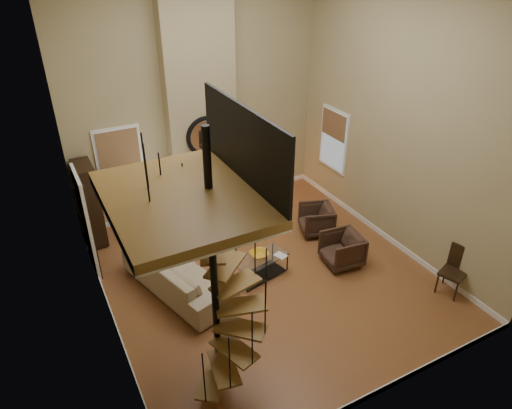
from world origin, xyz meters
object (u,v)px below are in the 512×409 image
sofa (177,272)px  floor_lamp (155,177)px  accent_lamp (267,187)px  side_chair (456,268)px  armchair_far (345,249)px  hutch (90,203)px  armchair_near (319,219)px  coffee_table (260,264)px

sofa → floor_lamp: 2.32m
floor_lamp → accent_lamp: size_ratio=3.53×
sofa → side_chair: 5.19m
armchair_far → side_chair: side_chair is taller
side_chair → hutch: bearing=139.3°
hutch → armchair_far: 5.45m
hutch → armchair_far: hutch is taller
armchair_near → side_chair: (1.09, -2.83, 0.17)m
coffee_table → accent_lamp: bearing=59.0°
armchair_near → sofa: bearing=-64.4°
armchair_near → accent_lamp: 2.11m
coffee_table → sofa: bearing=165.9°
accent_lamp → side_chair: side_chair is taller
coffee_table → floor_lamp: bearing=116.9°
hutch → accent_lamp: bearing=0.9°
sofa → accent_lamp: bearing=-69.4°
hutch → armchair_near: size_ratio=2.53×
armchair_near → coffee_table: 2.07m
hutch → sofa: hutch is taller
sofa → floor_lamp: (0.32, 2.06, 1.02)m
sofa → accent_lamp: (3.29, 2.47, -0.15)m
coffee_table → accent_lamp: 3.34m
hutch → side_chair: bearing=-40.7°
floor_lamp → armchair_near: bearing=-28.0°
armchair_near → armchair_far: size_ratio=0.96×
coffee_table → side_chair: size_ratio=1.24×
side_chair → accent_lamp: bearing=104.7°
hutch → sofa: (1.06, -2.40, -0.55)m
coffee_table → floor_lamp: floor_lamp is taller
coffee_table → hutch: bearing=133.2°
accent_lamp → armchair_near: bearing=-84.6°
armchair_near → floor_lamp: bearing=-98.5°
armchair_near → armchair_far: (-0.19, -1.19, 0.00)m
armchair_far → sofa: bearing=-96.8°
accent_lamp → armchair_far: bearing=-89.9°
sofa → armchair_far: (3.30, -0.81, -0.04)m
hutch → accent_lamp: (4.35, 0.07, -0.70)m
hutch → sofa: bearing=-66.3°
armchair_near → side_chair: size_ratio=0.76×
armchair_near → armchair_far: 1.21m
side_chair → floor_lamp: bearing=133.3°
armchair_near → floor_lamp: 3.73m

